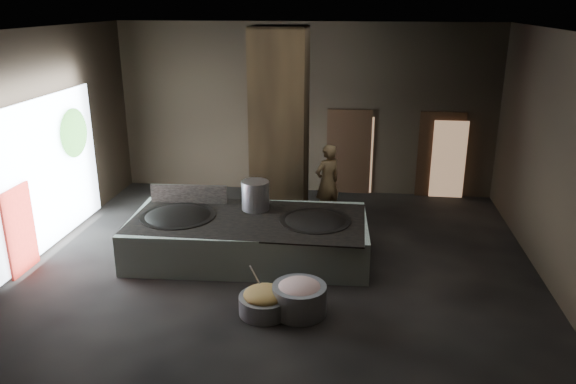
# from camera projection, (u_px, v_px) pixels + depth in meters

# --- Properties ---
(floor) EXTENTS (10.00, 9.00, 0.10)m
(floor) POSITION_uv_depth(u_px,v_px,m) (282.00, 262.00, 11.41)
(floor) COLOR black
(floor) RESTS_ON ground
(ceiling) EXTENTS (10.00, 9.00, 0.10)m
(ceiling) POSITION_uv_depth(u_px,v_px,m) (281.00, 27.00, 9.92)
(ceiling) COLOR black
(ceiling) RESTS_ON back_wall
(back_wall) EXTENTS (10.00, 0.10, 4.50)m
(back_wall) POSITION_uv_depth(u_px,v_px,m) (305.00, 109.00, 14.94)
(back_wall) COLOR black
(back_wall) RESTS_ON ground
(front_wall) EXTENTS (10.00, 0.10, 4.50)m
(front_wall) POSITION_uv_depth(u_px,v_px,m) (226.00, 254.00, 6.39)
(front_wall) COLOR black
(front_wall) RESTS_ON ground
(left_wall) EXTENTS (0.10, 9.00, 4.50)m
(left_wall) POSITION_uv_depth(u_px,v_px,m) (33.00, 145.00, 11.27)
(left_wall) COLOR black
(left_wall) RESTS_ON ground
(right_wall) EXTENTS (0.10, 9.00, 4.50)m
(right_wall) POSITION_uv_depth(u_px,v_px,m) (560.00, 162.00, 10.06)
(right_wall) COLOR black
(right_wall) RESTS_ON ground
(pillar) EXTENTS (1.20, 1.20, 4.50)m
(pillar) POSITION_uv_depth(u_px,v_px,m) (280.00, 131.00, 12.49)
(pillar) COLOR black
(pillar) RESTS_ON ground
(hearth_platform) EXTENTS (4.88, 2.53, 0.83)m
(hearth_platform) POSITION_uv_depth(u_px,v_px,m) (249.00, 237.00, 11.44)
(hearth_platform) COLOR silver
(hearth_platform) RESTS_ON ground
(platform_cap) EXTENTS (4.66, 2.24, 0.03)m
(platform_cap) POSITION_uv_depth(u_px,v_px,m) (248.00, 219.00, 11.31)
(platform_cap) COLOR black
(platform_cap) RESTS_ON hearth_platform
(wok_left) EXTENTS (1.50, 1.50, 0.41)m
(wok_left) POSITION_uv_depth(u_px,v_px,m) (178.00, 220.00, 11.46)
(wok_left) COLOR black
(wok_left) RESTS_ON hearth_platform
(wok_left_rim) EXTENTS (1.53, 1.53, 0.05)m
(wok_left_rim) POSITION_uv_depth(u_px,v_px,m) (178.00, 216.00, 11.44)
(wok_left_rim) COLOR black
(wok_left_rim) RESTS_ON hearth_platform
(wok_right) EXTENTS (1.40, 1.40, 0.39)m
(wok_right) POSITION_uv_depth(u_px,v_px,m) (315.00, 224.00, 11.22)
(wok_right) COLOR black
(wok_right) RESTS_ON hearth_platform
(wok_right_rim) EXTENTS (1.43, 1.43, 0.05)m
(wok_right_rim) POSITION_uv_depth(u_px,v_px,m) (315.00, 221.00, 11.19)
(wok_right_rim) COLOR black
(wok_right_rim) RESTS_ON hearth_platform
(stock_pot) EXTENTS (0.58, 0.58, 0.62)m
(stock_pot) POSITION_uv_depth(u_px,v_px,m) (255.00, 196.00, 11.72)
(stock_pot) COLOR #B8B9C0
(stock_pot) RESTS_ON hearth_platform
(splash_guard) EXTENTS (1.66, 0.15, 0.41)m
(splash_guard) POSITION_uv_depth(u_px,v_px,m) (189.00, 194.00, 12.12)
(splash_guard) COLOR black
(splash_guard) RESTS_ON hearth_platform
(cook) EXTENTS (0.79, 0.76, 1.84)m
(cook) POSITION_uv_depth(u_px,v_px,m) (327.00, 182.00, 13.25)
(cook) COLOR #9D7E50
(cook) RESTS_ON ground
(veg_basin) EXTENTS (0.98, 0.98, 0.32)m
(veg_basin) POSITION_uv_depth(u_px,v_px,m) (265.00, 304.00, 9.41)
(veg_basin) COLOR gray
(veg_basin) RESTS_ON ground
(veg_fill) EXTENTS (0.71, 0.71, 0.22)m
(veg_fill) POSITION_uv_depth(u_px,v_px,m) (264.00, 294.00, 9.35)
(veg_fill) COLOR olive
(veg_fill) RESTS_ON veg_basin
(ladle) EXTENTS (0.21, 0.30, 0.62)m
(ladle) POSITION_uv_depth(u_px,v_px,m) (257.00, 279.00, 9.44)
(ladle) COLOR #B8B9C0
(ladle) RESTS_ON veg_basin
(meat_basin) EXTENTS (1.18, 1.18, 0.50)m
(meat_basin) POSITION_uv_depth(u_px,v_px,m) (299.00, 299.00, 9.40)
(meat_basin) COLOR gray
(meat_basin) RESTS_ON ground
(meat_fill) EXTENTS (0.76, 0.76, 0.29)m
(meat_fill) POSITION_uv_depth(u_px,v_px,m) (299.00, 289.00, 9.33)
(meat_fill) COLOR tan
(meat_fill) RESTS_ON meat_basin
(doorway_near) EXTENTS (1.18, 0.08, 2.38)m
(doorway_near) POSITION_uv_depth(u_px,v_px,m) (349.00, 153.00, 15.07)
(doorway_near) COLOR black
(doorway_near) RESTS_ON ground
(doorway_near_glow) EXTENTS (0.89, 0.04, 2.10)m
(doorway_near_glow) POSITION_uv_depth(u_px,v_px,m) (356.00, 155.00, 15.11)
(doorway_near_glow) COLOR #8C6647
(doorway_near_glow) RESTS_ON ground
(doorway_far) EXTENTS (1.18, 0.08, 2.38)m
(doorway_far) POSITION_uv_depth(u_px,v_px,m) (440.00, 156.00, 14.78)
(doorway_far) COLOR black
(doorway_far) RESTS_ON ground
(doorway_far_glow) EXTENTS (0.87, 0.04, 2.06)m
(doorway_far_glow) POSITION_uv_depth(u_px,v_px,m) (448.00, 160.00, 14.67)
(doorway_far_glow) COLOR #8C6647
(doorway_far_glow) RESTS_ON ground
(left_opening) EXTENTS (0.04, 4.20, 3.10)m
(left_opening) POSITION_uv_depth(u_px,v_px,m) (47.00, 173.00, 11.66)
(left_opening) COLOR white
(left_opening) RESTS_ON ground
(pavilion_sliver) EXTENTS (0.05, 0.90, 1.70)m
(pavilion_sliver) POSITION_uv_depth(u_px,v_px,m) (20.00, 230.00, 10.67)
(pavilion_sliver) COLOR maroon
(pavilion_sliver) RESTS_ON ground
(tree_silhouette) EXTENTS (0.28, 1.10, 1.10)m
(tree_silhouette) POSITION_uv_depth(u_px,v_px,m) (74.00, 133.00, 12.49)
(tree_silhouette) COLOR #194714
(tree_silhouette) RESTS_ON left_opening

